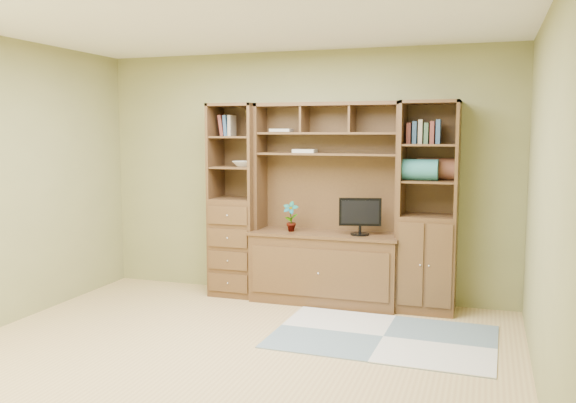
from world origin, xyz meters
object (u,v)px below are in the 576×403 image
(center_hutch, at_px, (325,204))
(right_tower, at_px, (428,207))
(left_tower, at_px, (236,200))
(monitor, at_px, (360,210))

(center_hutch, xyz_separation_m, right_tower, (1.02, 0.04, 0.00))
(left_tower, xyz_separation_m, monitor, (1.37, -0.07, -0.04))
(center_hutch, distance_m, right_tower, 1.03)
(center_hutch, relative_size, monitor, 4.00)
(left_tower, distance_m, monitor, 1.37)
(left_tower, height_order, right_tower, same)
(center_hutch, relative_size, right_tower, 1.00)
(center_hutch, relative_size, left_tower, 1.00)
(monitor, bearing_deg, left_tower, 162.92)
(monitor, bearing_deg, center_hutch, 160.62)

